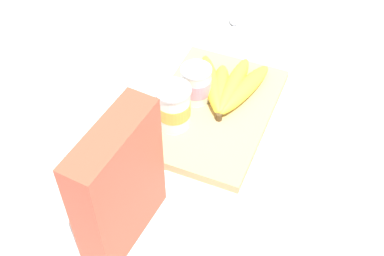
{
  "coord_description": "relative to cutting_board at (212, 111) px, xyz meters",
  "views": [
    {
      "loc": [
        -0.72,
        -0.25,
        0.78
      ],
      "look_at": [
        -0.11,
        0.0,
        0.07
      ],
      "focal_mm": 47.41,
      "sensor_mm": 36.0,
      "label": 1
    }
  ],
  "objects": [
    {
      "name": "ground_plane",
      "position": [
        0.0,
        0.0,
        -0.01
      ],
      "size": [
        2.4,
        2.4,
        0.0
      ],
      "primitive_type": "plane",
      "color": "silver"
    },
    {
      "name": "yogurt_cup_back",
      "position": [
        0.02,
        0.04,
        0.05
      ],
      "size": [
        0.07,
        0.07,
        0.08
      ],
      "color": "white",
      "rests_on": "cutting_board"
    },
    {
      "name": "yogurt_cup_front",
      "position": [
        -0.07,
        0.06,
        0.06
      ],
      "size": [
        0.07,
        0.07,
        0.1
      ],
      "color": "white",
      "rests_on": "cutting_board"
    },
    {
      "name": "cutting_board",
      "position": [
        0.0,
        0.0,
        0.0
      ],
      "size": [
        0.35,
        0.24,
        0.02
      ],
      "primitive_type": "cube",
      "color": "tan",
      "rests_on": "ground_plane"
    },
    {
      "name": "banana_bunch",
      "position": [
        0.06,
        -0.01,
        0.03
      ],
      "size": [
        0.2,
        0.18,
        0.04
      ],
      "color": "yellow",
      "rests_on": "cutting_board"
    },
    {
      "name": "spoon",
      "position": [
        0.31,
        0.06,
        -0.0
      ],
      "size": [
        0.13,
        0.06,
        0.01
      ],
      "color": "silver",
      "rests_on": "ground_plane"
    },
    {
      "name": "cereal_box",
      "position": [
        -0.32,
        0.04,
        0.12
      ],
      "size": [
        0.19,
        0.07,
        0.26
      ],
      "primitive_type": "cube",
      "rotation": [
        0.0,
        0.0,
        3.05
      ],
      "color": "#D85138",
      "rests_on": "ground_plane"
    }
  ]
}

